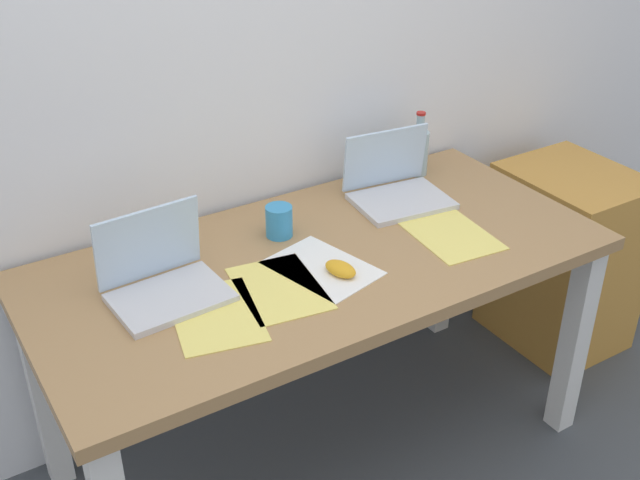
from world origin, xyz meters
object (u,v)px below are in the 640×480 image
desk (320,285)px  laptop_right (396,187)px  coffee_mug (279,221)px  beer_bottle (419,151)px  computer_mouse (341,269)px  filing_cabinet (563,258)px  laptop_left (163,279)px

desk → laptop_right: size_ratio=5.13×
laptop_right → coffee_mug: bearing=-178.7°
laptop_right → beer_bottle: (0.18, 0.12, 0.04)m
computer_mouse → filing_cabinet: computer_mouse is taller
coffee_mug → beer_bottle: bearing=11.6°
beer_bottle → filing_cabinet: (0.55, -0.23, -0.48)m
laptop_right → coffee_mug: laptop_right is taller
computer_mouse → filing_cabinet: (1.13, 0.17, -0.41)m
laptop_right → computer_mouse: (-0.40, -0.29, -0.03)m
beer_bottle → coffee_mug: bearing=-168.4°
desk → coffee_mug: 0.22m
computer_mouse → filing_cabinet: 1.22m
laptop_left → beer_bottle: (1.02, 0.24, 0.04)m
laptop_left → coffee_mug: laptop_left is taller
filing_cabinet → coffee_mug: bearing=174.9°
filing_cabinet → desk: bearing=-177.1°
desk → laptop_left: 0.48m
desk → computer_mouse: 0.16m
desk → coffee_mug: (-0.04, 0.16, 0.15)m
filing_cabinet → laptop_left: bearing=-179.7°
desk → laptop_left: size_ratio=5.41×
laptop_left → laptop_right: laptop_left is taller
desk → laptop_right: laptop_right is taller
desk → computer_mouse: size_ratio=16.43×
beer_bottle → laptop_left: bearing=-166.9°
desk → filing_cabinet: size_ratio=2.35×
beer_bottle → computer_mouse: (-0.58, -0.40, -0.07)m
laptop_left → filing_cabinet: laptop_left is taller
laptop_left → coffee_mug: (0.41, 0.11, -0.00)m
laptop_right → computer_mouse: laptop_right is taller
desk → laptop_right: (0.39, 0.17, 0.14)m
filing_cabinet → laptop_right: bearing=171.1°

